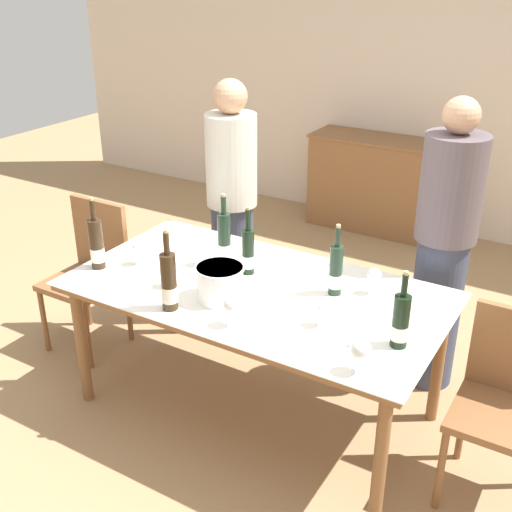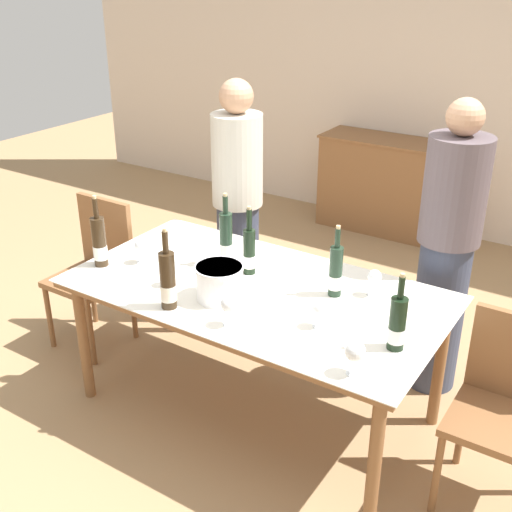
{
  "view_description": "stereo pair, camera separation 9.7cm",
  "coord_description": "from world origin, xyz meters",
  "px_view_note": "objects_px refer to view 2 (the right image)",
  "views": [
    {
      "loc": [
        1.48,
        -2.46,
        2.28
      ],
      "look_at": [
        0.0,
        0.0,
        0.93
      ],
      "focal_mm": 45.0,
      "sensor_mm": 36.0,
      "label": 1
    },
    {
      "loc": [
        1.56,
        -2.41,
        2.28
      ],
      "look_at": [
        0.0,
        0.0,
        0.93
      ],
      "focal_mm": 45.0,
      "sensor_mm": 36.0,
      "label": 2
    }
  ],
  "objects_px": {
    "wine_bottle_2": "(397,324)",
    "wine_glass_1": "(229,305)",
    "wine_glass_0": "(172,267)",
    "wine_glass_5": "(374,278)",
    "wine_bottle_1": "(336,272)",
    "wine_bottle_3": "(249,251)",
    "wine_bottle_4": "(99,243)",
    "wine_glass_4": "(355,352)",
    "wine_bottle_0": "(168,281)",
    "sideboard_cabinet": "(385,185)",
    "dining_table": "(256,299)",
    "wine_glass_2": "(320,309)",
    "ice_bucket": "(219,281)",
    "person_host": "(238,203)",
    "person_guest_left": "(446,253)",
    "wine_bottle_5": "(226,240)",
    "chair_left_end": "(97,263)",
    "wine_glass_3": "(141,246)",
    "chair_right_end": "(507,401)"
  },
  "relations": [
    {
      "from": "wine_bottle_3",
      "to": "wine_glass_5",
      "type": "bearing_deg",
      "value": 11.12
    },
    {
      "from": "dining_table",
      "to": "wine_bottle_2",
      "type": "bearing_deg",
      "value": -9.63
    },
    {
      "from": "wine_bottle_2",
      "to": "wine_glass_3",
      "type": "xyz_separation_m",
      "value": [
        -1.48,
        0.05,
        -0.02
      ]
    },
    {
      "from": "sideboard_cabinet",
      "to": "dining_table",
      "type": "distance_m",
      "value": 2.85
    },
    {
      "from": "wine_bottle_4",
      "to": "person_guest_left",
      "type": "height_order",
      "value": "person_guest_left"
    },
    {
      "from": "wine_bottle_3",
      "to": "person_guest_left",
      "type": "height_order",
      "value": "person_guest_left"
    },
    {
      "from": "chair_left_end",
      "to": "wine_glass_4",
      "type": "bearing_deg",
      "value": -13.95
    },
    {
      "from": "wine_bottle_5",
      "to": "wine_glass_5",
      "type": "xyz_separation_m",
      "value": [
        0.81,
        0.11,
        -0.05
      ]
    },
    {
      "from": "wine_bottle_1",
      "to": "wine_bottle_5",
      "type": "relative_size",
      "value": 0.91
    },
    {
      "from": "sideboard_cabinet",
      "to": "ice_bucket",
      "type": "xyz_separation_m",
      "value": [
        0.35,
        -2.99,
        0.42
      ]
    },
    {
      "from": "sideboard_cabinet",
      "to": "wine_glass_1",
      "type": "xyz_separation_m",
      "value": [
        0.53,
        -3.17,
        0.44
      ]
    },
    {
      "from": "wine_bottle_0",
      "to": "wine_glass_1",
      "type": "relative_size",
      "value": 2.75
    },
    {
      "from": "wine_bottle_4",
      "to": "wine_bottle_5",
      "type": "xyz_separation_m",
      "value": [
        0.57,
        0.37,
        0.01
      ]
    },
    {
      "from": "dining_table",
      "to": "wine_glass_0",
      "type": "relative_size",
      "value": 12.88
    },
    {
      "from": "wine_bottle_1",
      "to": "wine_bottle_2",
      "type": "height_order",
      "value": "wine_bottle_1"
    },
    {
      "from": "wine_bottle_0",
      "to": "wine_bottle_3",
      "type": "xyz_separation_m",
      "value": [
        0.12,
        0.51,
        -0.01
      ]
    },
    {
      "from": "wine_bottle_0",
      "to": "sideboard_cabinet",
      "type": "bearing_deg",
      "value": 93.49
    },
    {
      "from": "wine_bottle_4",
      "to": "wine_glass_3",
      "type": "height_order",
      "value": "wine_bottle_4"
    },
    {
      "from": "sideboard_cabinet",
      "to": "wine_bottle_3",
      "type": "xyz_separation_m",
      "value": [
        0.32,
        -2.68,
        0.46
      ]
    },
    {
      "from": "sideboard_cabinet",
      "to": "wine_glass_2",
      "type": "distance_m",
      "value": 3.12
    },
    {
      "from": "dining_table",
      "to": "wine_glass_2",
      "type": "bearing_deg",
      "value": -19.55
    },
    {
      "from": "wine_glass_0",
      "to": "person_guest_left",
      "type": "relative_size",
      "value": 0.09
    },
    {
      "from": "wine_glass_1",
      "to": "wine_glass_5",
      "type": "xyz_separation_m",
      "value": [
        0.43,
        0.62,
        -0.01
      ]
    },
    {
      "from": "wine_glass_0",
      "to": "sideboard_cabinet",
      "type": "bearing_deg",
      "value": 91.28
    },
    {
      "from": "wine_glass_2",
      "to": "wine_bottle_1",
      "type": "bearing_deg",
      "value": 104.29
    },
    {
      "from": "wine_bottle_0",
      "to": "wine_glass_5",
      "type": "height_order",
      "value": "wine_bottle_0"
    },
    {
      "from": "wine_bottle_5",
      "to": "wine_glass_3",
      "type": "bearing_deg",
      "value": -149.9
    },
    {
      "from": "wine_bottle_0",
      "to": "person_guest_left",
      "type": "height_order",
      "value": "person_guest_left"
    },
    {
      "from": "dining_table",
      "to": "wine_glass_4",
      "type": "xyz_separation_m",
      "value": [
        0.73,
        -0.4,
        0.17
      ]
    },
    {
      "from": "wine_glass_1",
      "to": "chair_right_end",
      "type": "distance_m",
      "value": 1.28
    },
    {
      "from": "wine_glass_1",
      "to": "wine_glass_3",
      "type": "xyz_separation_m",
      "value": [
        -0.78,
        0.28,
        -0.01
      ]
    },
    {
      "from": "wine_bottle_3",
      "to": "wine_glass_0",
      "type": "height_order",
      "value": "wine_bottle_3"
    },
    {
      "from": "person_host",
      "to": "person_guest_left",
      "type": "xyz_separation_m",
      "value": [
        1.42,
        -0.08,
        0.02
      ]
    },
    {
      "from": "wine_bottle_4",
      "to": "wine_glass_4",
      "type": "distance_m",
      "value": 1.59
    },
    {
      "from": "wine_glass_1",
      "to": "wine_bottle_2",
      "type": "bearing_deg",
      "value": 18.23
    },
    {
      "from": "wine_bottle_2",
      "to": "wine_glass_5",
      "type": "xyz_separation_m",
      "value": [
        -0.27,
        0.39,
        -0.02
      ]
    },
    {
      "from": "wine_bottle_2",
      "to": "wine_glass_1",
      "type": "relative_size",
      "value": 2.41
    },
    {
      "from": "ice_bucket",
      "to": "wine_glass_4",
      "type": "xyz_separation_m",
      "value": [
        0.82,
        -0.22,
        0.01
      ]
    },
    {
      "from": "wine_bottle_3",
      "to": "person_host",
      "type": "relative_size",
      "value": 0.23
    },
    {
      "from": "dining_table",
      "to": "wine_glass_1",
      "type": "relative_size",
      "value": 12.88
    },
    {
      "from": "wine_bottle_2",
      "to": "wine_bottle_4",
      "type": "xyz_separation_m",
      "value": [
        -1.65,
        -0.09,
        0.02
      ]
    },
    {
      "from": "wine_glass_4",
      "to": "wine_bottle_2",
      "type": "bearing_deg",
      "value": 75.52
    },
    {
      "from": "wine_glass_0",
      "to": "wine_glass_5",
      "type": "height_order",
      "value": "wine_glass_0"
    },
    {
      "from": "wine_glass_1",
      "to": "dining_table",
      "type": "bearing_deg",
      "value": 104.4
    },
    {
      "from": "wine_glass_0",
      "to": "wine_glass_4",
      "type": "distance_m",
      "value": 1.12
    },
    {
      "from": "ice_bucket",
      "to": "wine_bottle_4",
      "type": "bearing_deg",
      "value": -176.49
    },
    {
      "from": "dining_table",
      "to": "wine_bottle_0",
      "type": "distance_m",
      "value": 0.5
    },
    {
      "from": "wine_glass_4",
      "to": "chair_right_end",
      "type": "distance_m",
      "value": 0.79
    },
    {
      "from": "wine_glass_1",
      "to": "wine_glass_2",
      "type": "relative_size",
      "value": 1.1
    },
    {
      "from": "ice_bucket",
      "to": "wine_glass_5",
      "type": "xyz_separation_m",
      "value": [
        0.62,
        0.44,
        0.0
      ]
    }
  ]
}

